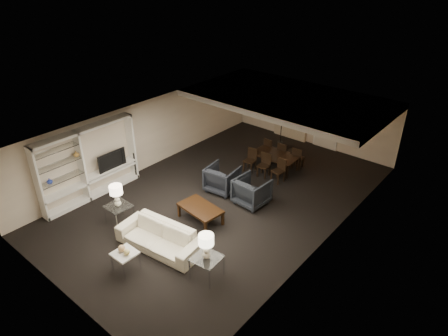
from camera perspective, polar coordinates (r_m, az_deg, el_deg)
name	(u,v)px	position (r m, az deg, el deg)	size (l,w,h in m)	color
floor	(224,198)	(12.88, 0.00, -4.29)	(11.00, 11.00, 0.00)	black
ceiling	(224,126)	(11.70, 0.00, 6.02)	(7.00, 11.00, 0.02)	silver
wall_back	(312,114)	(16.46, 12.51, 7.54)	(7.00, 0.02, 2.50)	#C3B29D
wall_front	(59,256)	(9.44, -22.47, -11.59)	(7.00, 0.02, 2.50)	#C3B29D
wall_left	(149,134)	(14.51, -10.69, 4.80)	(0.02, 11.00, 2.50)	#C3B29D
wall_right	(328,205)	(10.65, 14.64, -5.12)	(0.02, 11.00, 2.50)	#C3B29D
ceiling_soffit	(288,99)	(14.42, 9.10, 9.70)	(7.00, 4.00, 0.20)	silver
curtains	(292,111)	(16.81, 9.66, 8.09)	(1.50, 0.12, 2.40)	beige
door	(327,123)	(16.23, 14.54, 6.22)	(0.90, 0.05, 2.10)	silver
painting	(364,120)	(15.55, 19.34, 6.49)	(0.95, 0.04, 0.65)	#142D38
media_unit	(89,164)	(13.09, -18.75, 0.57)	(0.38, 3.40, 2.35)	white
pendant_light	(294,114)	(14.44, 9.97, 7.63)	(0.52, 0.52, 0.24)	#D8591E
sofa	(159,237)	(10.83, -9.25, -9.74)	(2.37, 0.92, 0.69)	beige
coffee_table	(201,214)	(11.77, -3.38, -6.55)	(1.30, 0.76, 0.47)	black
armchair_left	(222,179)	(13.05, -0.24, -1.53)	(0.94, 0.97, 0.88)	black
armchair_right	(252,191)	(12.42, 3.99, -3.32)	(0.94, 0.97, 0.88)	black
side_table_left	(120,214)	(11.98, -14.69, -6.44)	(0.65, 0.65, 0.61)	white
side_table_right	(207,267)	(9.91, -2.47, -14.00)	(0.65, 0.65, 0.61)	white
table_lamp_left	(117,196)	(11.64, -15.07, -3.87)	(0.37, 0.37, 0.67)	beige
table_lamp_right	(206,247)	(9.48, -2.55, -11.16)	(0.37, 0.37, 0.67)	beige
marble_table	(126,261)	(10.39, -13.84, -12.82)	(0.54, 0.54, 0.54)	white
gold_gourd_a	(122,248)	(10.23, -14.42, -11.05)	(0.17, 0.17, 0.17)	#DFAF76
gold_gourd_b	(127,252)	(10.10, -13.72, -11.60)	(0.15, 0.15, 0.15)	#E6D17A
television	(110,159)	(13.47, -15.96, 1.21)	(0.13, 1.02, 0.59)	black
vase_blue	(49,181)	(12.59, -23.67, -1.72)	(0.17, 0.17, 0.18)	#24369E
vase_amber	(76,154)	(12.73, -20.36, 1.89)	(0.17, 0.17, 0.18)	#BE8B3F
floor_speaker	(136,165)	(14.12, -12.48, 0.41)	(0.10, 0.10, 0.96)	black
dining_table	(274,162)	(14.50, 7.13, 0.82)	(1.62, 0.90, 0.57)	black
chair_nl	(250,160)	(14.25, 3.71, 1.10)	(0.39, 0.39, 0.85)	black
chair_nm	(264,165)	(13.95, 5.68, 0.36)	(0.39, 0.39, 0.85)	black
chair_nr	(278,171)	(13.67, 7.74, -0.41)	(0.39, 0.39, 0.85)	black
chair_fl	(270,148)	(15.21, 6.64, 2.84)	(0.39, 0.39, 0.85)	black
chair_fm	(284,153)	(14.93, 8.55, 2.18)	(0.39, 0.39, 0.85)	black
chair_fr	(298,157)	(14.67, 10.52, 1.50)	(0.39, 0.39, 0.85)	black
floor_lamp	(282,123)	(16.40, 8.23, 6.39)	(0.25, 0.25, 1.72)	black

